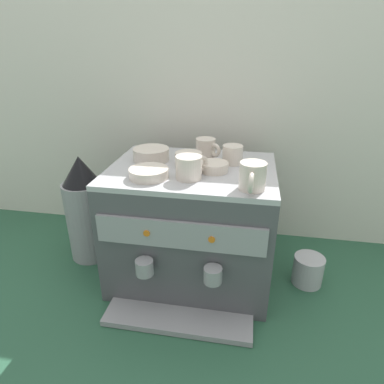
# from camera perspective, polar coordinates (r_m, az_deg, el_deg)

# --- Properties ---
(ground_plane) EXTENTS (4.00, 4.00, 0.00)m
(ground_plane) POSITION_cam_1_polar(r_m,az_deg,el_deg) (1.34, -0.00, -13.52)
(ground_plane) COLOR #28563D
(tiled_backsplash_wall) EXTENTS (2.80, 0.03, 1.00)m
(tiled_backsplash_wall) POSITION_cam_1_polar(r_m,az_deg,el_deg) (1.44, 2.53, 11.51)
(tiled_backsplash_wall) COLOR silver
(tiled_backsplash_wall) RESTS_ON ground_plane
(espresso_machine) EXTENTS (0.56, 0.53, 0.43)m
(espresso_machine) POSITION_cam_1_polar(r_m,az_deg,el_deg) (1.21, -0.04, -5.59)
(espresso_machine) COLOR #4C4C51
(espresso_machine) RESTS_ON ground_plane
(ceramic_cup_0) EXTENTS (0.07, 0.11, 0.06)m
(ceramic_cup_0) POSITION_cam_1_polar(r_m,az_deg,el_deg) (1.16, 6.99, 6.47)
(ceramic_cup_0) COLOR beige
(ceramic_cup_0) RESTS_ON espresso_machine
(ceramic_cup_1) EXTENTS (0.10, 0.08, 0.07)m
(ceramic_cup_1) POSITION_cam_1_polar(r_m,az_deg,el_deg) (1.23, 2.49, 7.64)
(ceramic_cup_1) COLOR beige
(ceramic_cup_1) RESTS_ON espresso_machine
(ceramic_cup_2) EXTENTS (0.09, 0.11, 0.07)m
(ceramic_cup_2) POSITION_cam_1_polar(r_m,az_deg,el_deg) (1.02, -0.38, 4.31)
(ceramic_cup_2) COLOR beige
(ceramic_cup_2) RESTS_ON espresso_machine
(ceramic_cup_3) EXTENTS (0.08, 0.12, 0.08)m
(ceramic_cup_3) POSITION_cam_1_polar(r_m,az_deg,el_deg) (0.95, 10.37, 2.63)
(ceramic_cup_3) COLOR beige
(ceramic_cup_3) RESTS_ON espresso_machine
(ceramic_bowl_0) EXTENTS (0.09, 0.09, 0.03)m
(ceramic_bowl_0) POSITION_cam_1_polar(r_m,az_deg,el_deg) (1.09, 3.83, 4.32)
(ceramic_bowl_0) COLOR beige
(ceramic_bowl_0) RESTS_ON espresso_machine
(ceramic_bowl_1) EXTENTS (0.09, 0.09, 0.04)m
(ceramic_bowl_1) POSITION_cam_1_polar(r_m,az_deg,el_deg) (1.14, -0.59, 5.66)
(ceramic_bowl_1) COLOR beige
(ceramic_bowl_1) RESTS_ON espresso_machine
(ceramic_bowl_2) EXTENTS (0.13, 0.13, 0.04)m
(ceramic_bowl_2) POSITION_cam_1_polar(r_m,az_deg,el_deg) (1.20, -7.03, 6.44)
(ceramic_bowl_2) COLOR beige
(ceramic_bowl_2) RESTS_ON espresso_machine
(ceramic_bowl_3) EXTENTS (0.12, 0.12, 0.03)m
(ceramic_bowl_3) POSITION_cam_1_polar(r_m,az_deg,el_deg) (1.04, -7.45, 3.23)
(ceramic_bowl_3) COLOR beige
(ceramic_bowl_3) RESTS_ON espresso_machine
(coffee_grinder) EXTENTS (0.16, 0.16, 0.44)m
(coffee_grinder) POSITION_cam_1_polar(r_m,az_deg,el_deg) (1.39, -17.80, -3.01)
(coffee_grinder) COLOR #939399
(coffee_grinder) RESTS_ON ground_plane
(milk_pitcher) EXTENTS (0.11, 0.11, 0.11)m
(milk_pitcher) POSITION_cam_1_polar(r_m,az_deg,el_deg) (1.32, 19.34, -12.57)
(milk_pitcher) COLOR #B7B7BC
(milk_pitcher) RESTS_ON ground_plane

